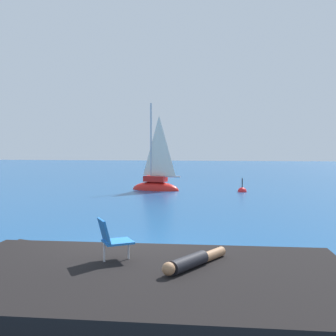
{
  "coord_description": "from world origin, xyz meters",
  "views": [
    {
      "loc": [
        2.27,
        -8.98,
        2.64
      ],
      "look_at": [
        -1.19,
        12.12,
        1.6
      ],
      "focal_mm": 41.13,
      "sensor_mm": 36.0,
      "label": 1
    }
  ],
  "objects_px": {
    "person_sunbather": "(193,261)",
    "marker_buoy": "(242,192)",
    "beach_chair": "(112,237)",
    "sailboat_near": "(156,185)"
  },
  "relations": [
    {
      "from": "beach_chair",
      "to": "marker_buoy",
      "type": "distance_m",
      "value": 17.66
    },
    {
      "from": "marker_buoy",
      "to": "sailboat_near",
      "type": "bearing_deg",
      "value": 178.77
    },
    {
      "from": "beach_chair",
      "to": "sailboat_near",
      "type": "bearing_deg",
      "value": 65.68
    },
    {
      "from": "beach_chair",
      "to": "marker_buoy",
      "type": "xyz_separation_m",
      "value": [
        2.88,
        17.4,
        -1.0
      ]
    },
    {
      "from": "sailboat_near",
      "to": "beach_chair",
      "type": "relative_size",
      "value": 7.72
    },
    {
      "from": "sailboat_near",
      "to": "marker_buoy",
      "type": "xyz_separation_m",
      "value": [
        5.5,
        -0.12,
        -0.33
      ]
    },
    {
      "from": "sailboat_near",
      "to": "marker_buoy",
      "type": "distance_m",
      "value": 5.51
    },
    {
      "from": "sailboat_near",
      "to": "beach_chair",
      "type": "xyz_separation_m",
      "value": [
        2.62,
        -17.51,
        0.67
      ]
    },
    {
      "from": "person_sunbather",
      "to": "marker_buoy",
      "type": "relative_size",
      "value": 1.4
    },
    {
      "from": "person_sunbather",
      "to": "marker_buoy",
      "type": "xyz_separation_m",
      "value": [
        1.35,
        17.54,
        -0.67
      ]
    }
  ]
}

